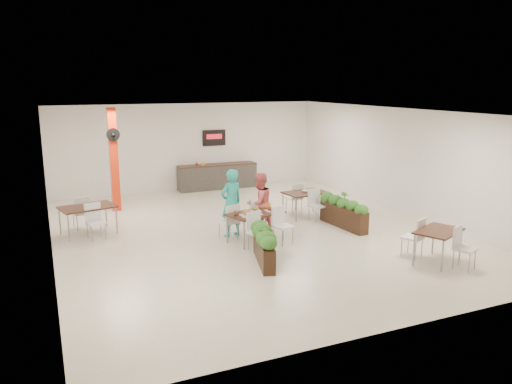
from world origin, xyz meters
The scene contains 12 objects.
ground centered at (0.00, 0.00, 0.00)m, with size 12.00×12.00×0.00m, color beige.
room_shell centered at (0.00, 0.00, 2.01)m, with size 10.10×12.10×3.22m.
red_column centered at (-3.00, 3.79, 1.64)m, with size 0.40×0.41×3.20m.
service_counter centered at (1.00, 5.65, 0.49)m, with size 3.00×0.64×2.20m.
main_table centered at (-0.24, -0.83, 0.64)m, with size 1.62×1.90×0.92m.
diner_man centered at (-0.63, -0.18, 0.89)m, with size 0.65×0.43×1.78m, color teal.
diner_woman centered at (0.17, -0.18, 0.81)m, with size 0.79×0.61×1.62m, color #ED696A.
planter_left centered at (-0.68, -2.33, 0.49)m, with size 0.75×1.65×0.88m.
planter_right centered at (2.52, -0.63, 0.50)m, with size 0.51×1.91×1.00m.
side_table_a centered at (-4.05, 1.54, 0.64)m, with size 1.54×1.67×0.92m.
side_table_b centered at (2.10, 0.79, 0.63)m, with size 1.34×1.66×0.92m.
side_table_c centered at (2.90, -3.84, 0.62)m, with size 1.34×1.65×0.92m.
Camera 1 is at (-5.04, -11.94, 3.95)m, focal length 35.00 mm.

